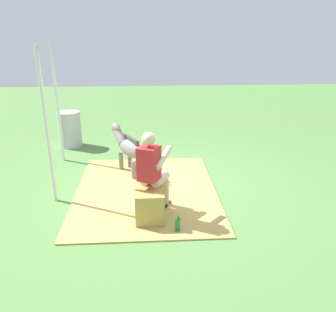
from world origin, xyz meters
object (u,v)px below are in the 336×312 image
person_seated (152,169)px  water_barrel (70,129)px  hay_bale (150,204)px  tent_pole_left (47,129)px  soda_bottle (178,223)px  tent_pole_right (57,104)px  pony_standing (129,147)px

person_seated → water_barrel: (3.47, 1.99, -0.33)m
hay_bale → tent_pole_left: tent_pole_left is taller
person_seated → soda_bottle: 0.92m
hay_bale → tent_pole_left: bearing=67.0°
tent_pole_left → person_seated: bearing=-107.7°
person_seated → water_barrel: bearing=29.9°
soda_bottle → tent_pole_right: bearing=37.3°
hay_bale → tent_pole_right: 3.40m
hay_bale → tent_pole_left: (0.69, 1.62, 1.03)m
person_seated → water_barrel: size_ratio=1.58×
tent_pole_left → hay_bale: bearing=-113.0°
water_barrel → tent_pole_right: (-1.00, -0.03, 0.85)m
person_seated → pony_standing: 1.77m
person_seated → water_barrel: 4.01m
hay_bale → water_barrel: water_barrel is taller
soda_bottle → water_barrel: water_barrel is taller
person_seated → tent_pole_left: (0.53, 1.67, 0.51)m
pony_standing → soda_bottle: 2.43m
hay_bale → person_seated: bearing=-18.6°
hay_bale → person_seated: size_ratio=0.44×
pony_standing → person_seated: bearing=-165.3°
person_seated → tent_pole_left: bearing=72.3°
pony_standing → tent_pole_right: (0.77, 1.52, 0.74)m
soda_bottle → pony_standing: bearing=19.3°
water_barrel → tent_pole_left: 3.07m
hay_bale → water_barrel: 4.11m
person_seated → tent_pole_right: bearing=38.5°
pony_standing → water_barrel: 2.36m
hay_bale → tent_pole_left: size_ratio=0.24×
tent_pole_left → tent_pole_right: (1.93, 0.29, 0.00)m
hay_bale → soda_bottle: 0.58m
soda_bottle → tent_pole_right: size_ratio=0.11×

